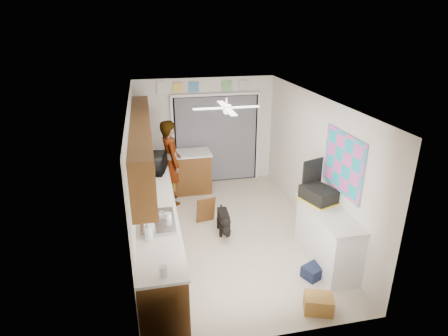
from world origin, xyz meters
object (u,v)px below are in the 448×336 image
suitcase (318,194)px  man (171,162)px  paper_towel_roll (149,213)px  microwave (154,163)px  cardboard_box (318,303)px  dog (223,221)px  soap_bottle (148,230)px  cup (162,215)px  navy_crate (313,272)px

suitcase → man: 3.22m
paper_towel_roll → microwave: bearing=85.5°
suitcase → cardboard_box: (-0.56, -1.39, -0.94)m
cardboard_box → dog: dog is taller
microwave → man: bearing=-22.8°
microwave → paper_towel_roll: 1.97m
man → dog: bearing=-160.9°
soap_bottle → paper_towel_roll: bearing=88.6°
cup → suitcase: 2.53m
microwave → paper_towel_roll: bearing=-172.4°
soap_bottle → suitcase: bearing=12.8°
soap_bottle → dog: bearing=48.1°
cup → paper_towel_roll: bearing=-153.6°
paper_towel_roll → suitcase: paper_towel_roll is taller
paper_towel_roll → navy_crate: 2.67m
cup → dog: size_ratio=0.18×
cup → navy_crate: bearing=-16.7°
cardboard_box → man: 4.15m
dog → man: bearing=121.6°
man → dog: (0.82, -1.47, -0.67)m
navy_crate → cardboard_box: bearing=-109.1°
paper_towel_roll → cardboard_box: 2.69m
microwave → cardboard_box: 3.92m
soap_bottle → suitcase: (2.74, 0.62, -0.03)m
navy_crate → microwave: bearing=131.7°
cup → suitcase: suitcase is taller
paper_towel_roll → dog: size_ratio=0.49×
navy_crate → man: 3.67m
microwave → suitcase: bearing=-113.3°
suitcase → cardboard_box: size_ratio=1.40×
cup → suitcase: size_ratio=0.20×
soap_bottle → suitcase: size_ratio=0.55×
microwave → cup: (0.04, -1.86, -0.13)m
cup → man: (0.31, 2.37, -0.07)m
suitcase → dog: size_ratio=0.89×
cup → cardboard_box: cup is taller
microwave → soap_bottle: 2.46m
cup → paper_towel_roll: 0.24m
suitcase → soap_bottle: bearing=173.4°
suitcase → cardboard_box: suitcase is taller
soap_bottle → cardboard_box: bearing=-19.3°
microwave → dog: size_ratio=1.02×
paper_towel_roll → dog: paper_towel_roll is taller
microwave → suitcase: (2.57, -1.83, -0.06)m
cardboard_box → navy_crate: (0.24, 0.69, -0.03)m
cardboard_box → dog: 2.41m
paper_towel_roll → soap_bottle: bearing=-91.4°
cup → navy_crate: cup is taller
dog → suitcase: bearing=-29.3°
navy_crate → cup: bearing=163.3°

